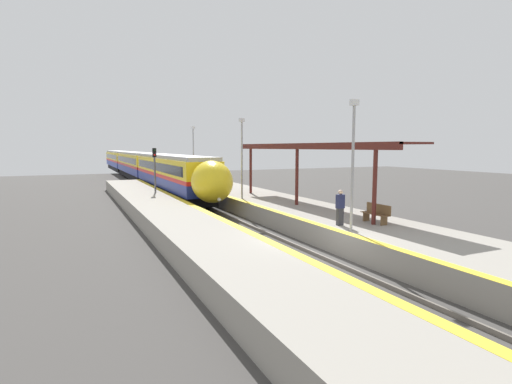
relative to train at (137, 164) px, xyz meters
name	(u,v)px	position (x,y,z in m)	size (l,w,h in m)	color
ground_plane	(311,263)	(0.00, -43.99, -2.20)	(120.00, 120.00, 0.00)	#423F3D
rail_left	(295,263)	(-0.72, -43.99, -2.12)	(0.08, 90.00, 0.15)	slate
rail_right	(326,259)	(0.72, -43.99, -2.12)	(0.08, 90.00, 0.15)	slate
train	(137,164)	(0.00, 0.00, 0.00)	(2.77, 67.56, 3.84)	black
platform_right	(389,240)	(4.00, -43.99, -1.69)	(4.83, 64.00, 1.02)	gray
platform_left	(232,260)	(-3.33, -43.99, -1.69)	(3.50, 64.00, 1.02)	gray
platform_bench	(376,213)	(4.43, -42.69, -0.71)	(0.44, 1.60, 0.89)	brown
person_waiting	(340,207)	(2.54, -42.44, -0.35)	(0.36, 0.22, 1.62)	#333338
railway_signal	(155,170)	(-2.46, -25.43, 0.53)	(0.28, 0.28, 4.47)	#59595E
lamppost_near	(353,157)	(2.22, -43.63, 1.94)	(0.36, 0.20, 5.46)	#9E9EA3
lamppost_mid	(242,153)	(2.22, -31.83, 1.94)	(0.36, 0.20, 5.46)	#9E9EA3
lamppost_far	(193,151)	(2.22, -20.03, 1.94)	(0.36, 0.20, 5.46)	#9E9EA3
station_canopy	(305,147)	(4.66, -36.03, 2.33)	(2.02, 16.75, 3.76)	#511E19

